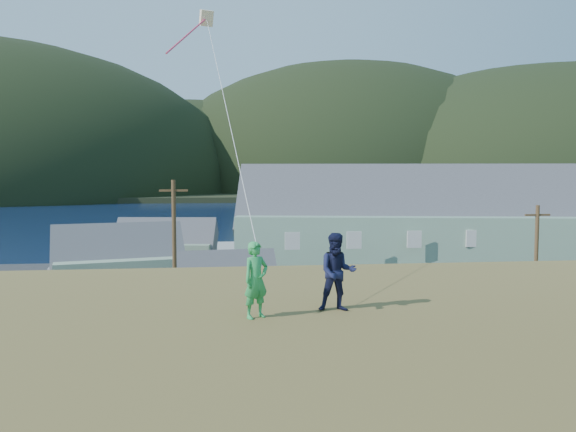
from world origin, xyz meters
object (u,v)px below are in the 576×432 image
object	(u,v)px
wharf	(192,252)
shed_palegreen_far	(166,248)
shed_white	(226,287)
kite_flyer_green	(256,280)
shed_palegreen_near	(119,265)
kite_flyer_navy	(337,272)
lodge	(447,229)

from	to	relation	value
wharf	shed_palegreen_far	size ratio (longest dim) A/B	2.38
shed_white	kite_flyer_green	size ratio (longest dim) A/B	4.77
shed_palegreen_near	kite_flyer_green	distance (m)	36.45
wharf	kite_flyer_navy	bearing A→B (deg)	-83.73
lodge	wharf	bearing A→B (deg)	148.42
lodge	kite_flyer_green	xyz separation A→B (m)	(-19.71, -37.82, 2.83)
shed_white	kite_flyer_green	bearing A→B (deg)	-95.11
shed_white	kite_flyer_navy	size ratio (longest dim) A/B	4.45
shed_palegreen_near	shed_white	xyz separation A→B (m)	(8.63, -6.74, -0.59)
shed_palegreen_far	lodge	bearing A→B (deg)	-11.90
lodge	shed_white	xyz separation A→B (m)	(-20.25, -9.67, -2.96)
lodge	shed_white	world-z (taller)	lodge
shed_white	kite_flyer_green	xyz separation A→B (m)	(0.54, -28.15, 5.79)
wharf	kite_flyer_green	size ratio (longest dim) A/B	16.27
lodge	shed_white	distance (m)	22.63
wharf	shed_palegreen_near	xyz separation A→B (m)	(-4.51, -24.20, 2.35)
wharf	kite_flyer_navy	xyz separation A→B (m)	(6.45, -58.69, 7.61)
shed_white	kite_flyer_green	distance (m)	28.75
kite_flyer_green	wharf	bearing A→B (deg)	61.97
shed_palegreen_near	shed_palegreen_far	size ratio (longest dim) A/B	1.05
wharf	kite_flyer_green	bearing A→B (deg)	-85.50
wharf	lodge	world-z (taller)	lodge
wharf	kite_flyer_green	xyz separation A→B (m)	(4.65, -59.09, 7.55)
shed_palegreen_near	kite_flyer_navy	size ratio (longest dim) A/B	6.66
shed_palegreen_near	kite_flyer_navy	world-z (taller)	kite_flyer_navy
lodge	shed_palegreen_near	bearing A→B (deg)	-164.66
lodge	shed_palegreen_far	bearing A→B (deg)	170.36
kite_flyer_navy	shed_white	bearing A→B (deg)	98.85
shed_white	lodge	bearing A→B (deg)	19.32
shed_palegreen_far	kite_flyer_navy	world-z (taller)	kite_flyer_navy
lodge	kite_flyer_navy	size ratio (longest dim) A/B	23.07
shed_palegreen_near	shed_white	bearing A→B (deg)	-51.62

